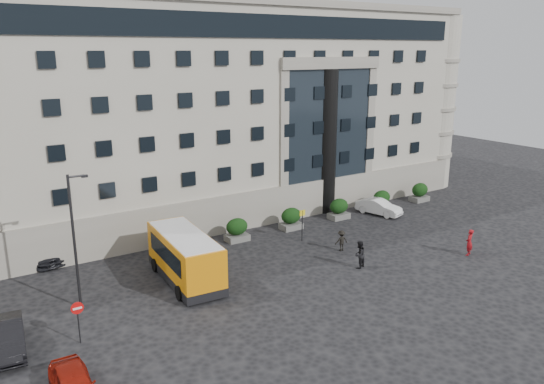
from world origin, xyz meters
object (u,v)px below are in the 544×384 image
(hedge_d, at_px, (339,209))
(street_lamp, at_px, (75,237))
(parked_car_d, at_px, (16,243))
(hedge_c, at_px, (291,218))
(parked_car_c, at_px, (40,250))
(hedge_a, at_px, (175,242))
(hedge_f, at_px, (420,192))
(bus_stop_sign, at_px, (302,220))
(no_entry_sign, at_px, (78,314))
(pedestrian_a, at_px, (469,242))
(hedge_b, at_px, (237,230))
(minibus, at_px, (185,255))
(pedestrian_b, at_px, (359,255))
(pedestrian_c, at_px, (341,241))
(hedge_e, at_px, (382,200))
(parked_car_b, at_px, (7,337))
(white_taxi, at_px, (379,207))

(hedge_d, height_order, street_lamp, street_lamp)
(parked_car_d, bearing_deg, street_lamp, -85.87)
(hedge_c, bearing_deg, parked_car_c, 167.54)
(hedge_d, bearing_deg, hedge_a, 180.00)
(hedge_f, distance_m, bus_stop_sign, 16.76)
(bus_stop_sign, relative_size, parked_car_c, 0.48)
(hedge_f, distance_m, no_entry_sign, 36.11)
(pedestrian_a, bearing_deg, hedge_f, -146.77)
(parked_car_d, bearing_deg, hedge_d, -20.18)
(hedge_a, bearing_deg, no_entry_sign, -135.52)
(hedge_b, relative_size, parked_car_c, 0.35)
(minibus, xyz_separation_m, parked_car_c, (-7.32, 8.91, -0.99))
(pedestrian_b, bearing_deg, hedge_d, -141.35)
(pedestrian_c, bearing_deg, parked_car_d, -22.36)
(pedestrian_a, height_order, pedestrian_b, pedestrian_a)
(street_lamp, distance_m, parked_car_d, 12.40)
(hedge_f, height_order, pedestrian_a, pedestrian_a)
(hedge_c, distance_m, hedge_e, 10.40)
(pedestrian_c, bearing_deg, parked_car_b, 13.66)
(hedge_a, xyz_separation_m, pedestrian_a, (18.00, -11.89, 0.06))
(hedge_a, height_order, hedge_e, same)
(street_lamp, relative_size, pedestrian_c, 5.05)
(hedge_b, height_order, minibus, minibus)
(pedestrian_a, relative_size, pedestrian_c, 1.24)
(hedge_c, relative_size, hedge_e, 1.00)
(white_taxi, bearing_deg, hedge_f, -7.79)
(street_lamp, xyz_separation_m, no_entry_sign, (-1.06, -4.04, -2.72))
(hedge_d, xyz_separation_m, pedestrian_a, (2.40, -11.89, 0.06))
(hedge_d, distance_m, street_lamp, 24.27)
(minibus, height_order, parked_car_c, minibus)
(hedge_e, xyz_separation_m, pedestrian_b, (-11.17, -9.29, 0.05))
(parked_car_b, relative_size, pedestrian_b, 2.33)
(street_lamp, height_order, bus_stop_sign, street_lamp)
(hedge_e, bearing_deg, hedge_c, 180.00)
(parked_car_c, bearing_deg, hedge_e, -17.61)
(no_entry_sign, bearing_deg, minibus, 28.12)
(hedge_b, bearing_deg, parked_car_d, 155.33)
(hedge_e, relative_size, pedestrian_b, 0.94)
(parked_car_d, xyz_separation_m, white_taxi, (29.32, -7.89, -0.02))
(street_lamp, relative_size, parked_car_c, 1.51)
(hedge_c, xyz_separation_m, bus_stop_sign, (-0.90, -2.80, 0.80))
(hedge_c, xyz_separation_m, minibus, (-11.68, -4.71, 0.83))
(hedge_e, distance_m, parked_car_c, 29.70)
(hedge_a, bearing_deg, white_taxi, -2.91)
(no_entry_sign, relative_size, minibus, 0.30)
(parked_car_d, bearing_deg, hedge_a, -40.09)
(pedestrian_b, distance_m, pedestrian_c, 3.37)
(minibus, relative_size, parked_car_c, 1.48)
(hedge_d, bearing_deg, minibus, -164.40)
(minibus, height_order, parked_car_d, minibus)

